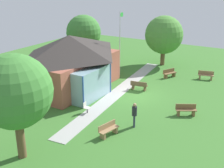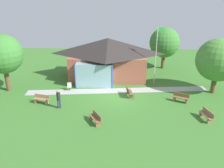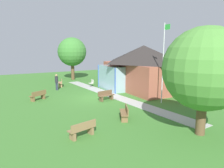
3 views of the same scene
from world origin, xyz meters
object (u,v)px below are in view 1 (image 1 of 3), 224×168
Objects in this scene: bench_front_center at (186,110)px; pavilion at (71,61)px; bench_lawn_far_right at (206,75)px; tree_west_hedge at (15,92)px; bench_mid_left at (108,130)px; visitor_strolling_lawn at (134,113)px; tree_behind_pavilion_right at (84,32)px; flagpole at (120,41)px; tree_east_hedge at (164,35)px; patio_chair_west at (86,108)px; bench_rear_near_path at (139,86)px; bench_mid_right at (169,73)px.

pavilion is at bearing -31.75° from bench_front_center.
tree_west_hedge is (-18.87, 5.44, 3.55)m from bench_lawn_far_right.
bench_front_center is (-8.92, -0.83, 0.00)m from bench_lawn_far_right.
bench_mid_left is 6.45m from tree_west_hedge.
visitor_strolling_lawn is 0.31× the size of tree_behind_pavilion_right.
bench_front_center is at bearing -123.20° from flagpole.
pavilion is at bearing 160.55° from flagpole.
tree_east_hedge is at bearing -66.00° from tree_behind_pavilion_right.
patio_chair_west is at bearing -1.74° from bench_front_center.
visitor_strolling_lawn reaches higher than bench_rear_near_path.
visitor_strolling_lawn is at bearing 81.22° from patio_chair_west.
bench_rear_near_path and bench_mid_right have the same top height.
bench_mid_right is at bearing 6.42° from bench_lawn_far_right.
tree_behind_pavilion_right is (4.96, 9.65, 3.16)m from bench_rear_near_path.
flagpole is at bearing -140.66° from bench_mid_left.
bench_mid_left is at bearing 129.71° from visitor_strolling_lawn.
tree_east_hedge is (11.54, 6.47, 3.09)m from bench_front_center.
flagpole is at bearing -63.20° from bench_front_center.
tree_east_hedge is (11.21, -4.38, 0.98)m from pavilion.
bench_lawn_far_right is 6.95m from tree_east_hedge.
bench_mid_right is (1.84, -4.76, -3.13)m from flagpole.
tree_west_hedge reaches higher than tree_east_hedge.
bench_mid_right is 0.27× the size of tree_east_hedge.
visitor_strolling_lawn reaches higher than bench_mid_right.
tree_behind_pavilion_right is at bearing -64.26° from bench_mid_right.
bench_rear_near_path is (-3.00, -3.69, -3.13)m from flagpole.
bench_mid_right is 11.19m from tree_behind_pavilion_right.
tree_east_hedge is at bearing -90.72° from bench_front_center.
patio_chair_west is at bearing 1.81° from tree_west_hedge.
bench_mid_left is (-14.35, 2.51, 0.00)m from bench_lawn_far_right.
tree_behind_pavilion_right is (11.34, 12.43, 2.54)m from visitor_strolling_lawn.
bench_rear_near_path is 11.31m from tree_behind_pavilion_right.
bench_front_center is 0.25× the size of tree_west_hedge.
bench_mid_right is 0.26× the size of tree_west_hedge.
bench_lawn_far_right is 1.82× the size of patio_chair_west.
bench_front_center and bench_mid_right have the same top height.
bench_mid_right is 18.10m from tree_west_hedge.
bench_lawn_far_right is 0.28× the size of tree_behind_pavilion_right.
bench_mid_right is 5.47m from tree_east_hedge.
bench_rear_near_path is 4.95m from bench_mid_right.
bench_mid_right is (7.67, 4.15, 0.00)m from bench_front_center.
flagpole is at bearing -42.47° from bench_mid_right.
bench_mid_left is 3.70m from patio_chair_west.
visitor_strolling_lawn is (-3.54, 2.45, 0.62)m from bench_front_center.
bench_mid_right is at bearing 67.45° from bench_rear_near_path.
pavilion is 1.76× the size of tree_behind_pavilion_right.
bench_mid_left is 0.90× the size of visitor_strolling_lawn.
tree_east_hedge reaches higher than tree_behind_pavilion_right.
pavilion is 1.75× the size of tree_east_hedge.
visitor_strolling_lawn is (-0.07, -4.02, 0.61)m from patio_chair_west.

